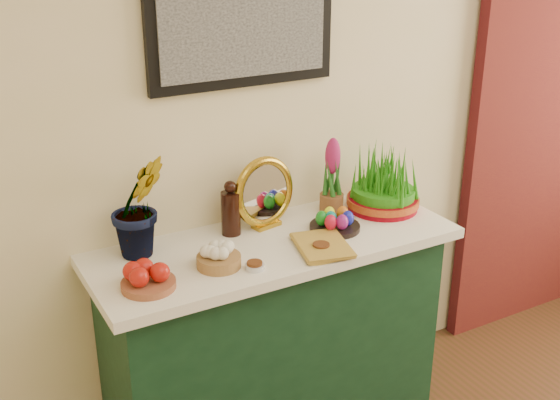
{
  "coord_description": "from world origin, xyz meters",
  "views": [
    {
      "loc": [
        -1.5,
        -0.08,
        2.03
      ],
      "look_at": [
        -0.36,
        1.95,
        1.07
      ],
      "focal_mm": 45.0,
      "sensor_mm": 36.0,
      "label": 1
    }
  ],
  "objects_px": {
    "mirror": "(264,193)",
    "hyacinth_green": "(138,190)",
    "sideboard": "(274,344)",
    "book": "(298,248)",
    "wheatgrass_sabzeh": "(384,185)"
  },
  "relations": [
    {
      "from": "sideboard",
      "to": "book",
      "type": "xyz_separation_m",
      "value": [
        0.03,
        -0.14,
        0.48
      ]
    },
    {
      "from": "sideboard",
      "to": "mirror",
      "type": "bearing_deg",
      "value": 75.71
    },
    {
      "from": "sideboard",
      "to": "mirror",
      "type": "xyz_separation_m",
      "value": [
        0.03,
        0.13,
        0.6
      ]
    },
    {
      "from": "book",
      "to": "wheatgrass_sabzeh",
      "type": "xyz_separation_m",
      "value": [
        0.51,
        0.18,
        0.09
      ]
    },
    {
      "from": "hyacinth_green",
      "to": "book",
      "type": "height_order",
      "value": "hyacinth_green"
    },
    {
      "from": "sideboard",
      "to": "hyacinth_green",
      "type": "relative_size",
      "value": 2.63
    },
    {
      "from": "mirror",
      "to": "wheatgrass_sabzeh",
      "type": "bearing_deg",
      "value": -10.27
    },
    {
      "from": "sideboard",
      "to": "hyacinth_green",
      "type": "xyz_separation_m",
      "value": [
        -0.47,
        0.13,
        0.71
      ]
    },
    {
      "from": "mirror",
      "to": "book",
      "type": "bearing_deg",
      "value": -91.23
    },
    {
      "from": "mirror",
      "to": "hyacinth_green",
      "type": "bearing_deg",
      "value": -179.53
    },
    {
      "from": "hyacinth_green",
      "to": "sideboard",
      "type": "bearing_deg",
      "value": -19.82
    },
    {
      "from": "sideboard",
      "to": "hyacinth_green",
      "type": "height_order",
      "value": "hyacinth_green"
    },
    {
      "from": "hyacinth_green",
      "to": "book",
      "type": "xyz_separation_m",
      "value": [
        0.49,
        -0.26,
        -0.23
      ]
    },
    {
      "from": "hyacinth_green",
      "to": "mirror",
      "type": "xyz_separation_m",
      "value": [
        0.5,
        0.0,
        -0.11
      ]
    },
    {
      "from": "hyacinth_green",
      "to": "wheatgrass_sabzeh",
      "type": "distance_m",
      "value": 1.02
    }
  ]
}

